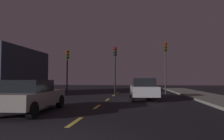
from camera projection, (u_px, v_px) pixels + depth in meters
The scene contains 12 objects.
ground_plane at pixel (99, 105), 11.13m from camera, with size 80.00×80.00×0.00m, color black.
lane_stripe_second at pixel (75, 122), 6.77m from camera, with size 0.16×1.60×0.01m, color #EACC4C.
lane_stripe_third at pixel (97, 107), 10.54m from camera, with size 0.16×1.60×0.01m, color #EACC4C.
lane_stripe_fourth at pixel (108, 99), 14.30m from camera, with size 0.16×1.60×0.01m, color #EACC4C.
lane_stripe_fifth at pixel (114, 95), 18.07m from camera, with size 0.16×1.60×0.01m, color #EACC4C.
lane_stripe_sixth at pixel (118, 93), 21.84m from camera, with size 0.16×1.60×0.01m, color #EACC4C.
traffic_signal_left at pixel (67, 63), 21.16m from camera, with size 0.32×0.38×4.50m.
traffic_signal_center at pixel (115, 61), 20.55m from camera, with size 0.32×0.38×4.74m.
traffic_signal_right at pixel (165, 58), 19.95m from camera, with size 0.32×0.38×5.13m.
car_stopped_ahead at pixel (143, 89), 14.35m from camera, with size 2.05×4.39×1.52m.
car_adjacent_lane at pixel (30, 96), 8.73m from camera, with size 1.97×4.11×1.41m.
storefront_left at pixel (8, 72), 19.26m from camera, with size 4.41×8.07×4.36m, color #333847.
Camera 1 is at (2.08, -4.04, 1.43)m, focal length 32.30 mm.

